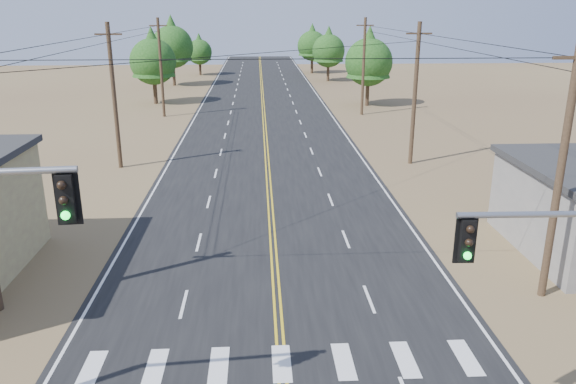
{
  "coord_description": "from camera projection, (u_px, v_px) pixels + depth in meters",
  "views": [
    {
      "loc": [
        -0.62,
        -7.33,
        10.81
      ],
      "look_at": [
        0.58,
        14.99,
        3.5
      ],
      "focal_mm": 35.0,
      "sensor_mm": 36.0,
      "label": 1
    }
  ],
  "objects": [
    {
      "name": "road",
      "position": [
        268.0,
        173.0,
        38.81
      ],
      "size": [
        15.0,
        200.0,
        0.02
      ],
      "primitive_type": "cube",
      "color": "black",
      "rests_on": "ground"
    },
    {
      "name": "utility_pole_left_mid",
      "position": [
        114.0,
        96.0,
        38.59
      ],
      "size": [
        1.8,
        0.3,
        10.0
      ],
      "color": "#4C3826",
      "rests_on": "ground"
    },
    {
      "name": "utility_pole_left_far",
      "position": [
        161.0,
        67.0,
        57.57
      ],
      "size": [
        1.8,
        0.3,
        10.0
      ],
      "color": "#4C3826",
      "rests_on": "ground"
    },
    {
      "name": "utility_pole_right_near",
      "position": [
        561.0,
        171.0,
        20.68
      ],
      "size": [
        1.8,
        0.3,
        10.0
      ],
      "color": "#4C3826",
      "rests_on": "ground"
    },
    {
      "name": "utility_pole_right_mid",
      "position": [
        415.0,
        93.0,
        39.66
      ],
      "size": [
        1.8,
        0.3,
        10.0
      ],
      "color": "#4C3826",
      "rests_on": "ground"
    },
    {
      "name": "utility_pole_right_far",
      "position": [
        364.0,
        66.0,
        58.64
      ],
      "size": [
        1.8,
        0.3,
        10.0
      ],
      "color": "#4C3826",
      "rests_on": "ground"
    },
    {
      "name": "tree_left_near",
      "position": [
        153.0,
        57.0,
        65.46
      ],
      "size": [
        5.38,
        5.38,
        8.96
      ],
      "color": "#3F2D1E",
      "rests_on": "ground"
    },
    {
      "name": "tree_left_mid",
      "position": [
        172.0,
        42.0,
        81.17
      ],
      "size": [
        6.05,
        6.05,
        10.09
      ],
      "color": "#3F2D1E",
      "rests_on": "ground"
    },
    {
      "name": "tree_left_far",
      "position": [
        199.0,
        49.0,
        94.77
      ],
      "size": [
        4.2,
        4.2,
        7.01
      ],
      "color": "#3F2D1E",
      "rests_on": "ground"
    },
    {
      "name": "tree_right_near",
      "position": [
        369.0,
        57.0,
        64.09
      ],
      "size": [
        5.43,
        5.43,
        9.06
      ],
      "color": "#3F2D1E",
      "rests_on": "ground"
    },
    {
      "name": "tree_right_mid",
      "position": [
        329.0,
        47.0,
        86.66
      ],
      "size": [
        5.04,
        5.04,
        8.4
      ],
      "color": "#3F2D1E",
      "rests_on": "ground"
    },
    {
      "name": "tree_right_far",
      "position": [
        312.0,
        43.0,
        97.39
      ],
      "size": [
        5.1,
        5.1,
        8.51
      ],
      "color": "#3F2D1E",
      "rests_on": "ground"
    }
  ]
}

